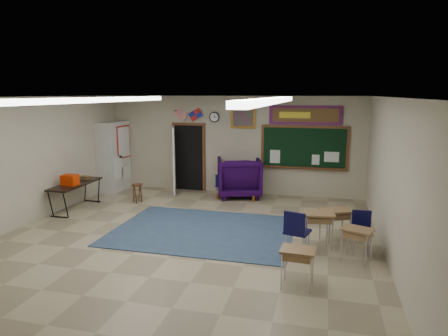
% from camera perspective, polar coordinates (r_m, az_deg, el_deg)
% --- Properties ---
extents(floor, '(9.00, 9.00, 0.00)m').
position_cam_1_polar(floor, '(8.53, -5.90, -10.56)').
color(floor, '#9C8D6C').
rests_on(floor, ground).
extents(back_wall, '(8.00, 0.04, 3.00)m').
position_cam_1_polar(back_wall, '(12.37, 1.13, 3.31)').
color(back_wall, '#B1AB8F').
rests_on(back_wall, floor).
extents(front_wall, '(8.00, 0.04, 3.00)m').
position_cam_1_polar(front_wall, '(4.35, -27.54, -11.83)').
color(front_wall, '#B1AB8F').
rests_on(front_wall, floor).
extents(left_wall, '(0.04, 9.00, 3.00)m').
position_cam_1_polar(left_wall, '(10.20, -27.69, 0.52)').
color(left_wall, '#B1AB8F').
rests_on(left_wall, floor).
extents(right_wall, '(0.04, 9.00, 3.00)m').
position_cam_1_polar(right_wall, '(7.71, 23.02, -2.01)').
color(right_wall, '#B1AB8F').
rests_on(right_wall, floor).
extents(ceiling, '(8.00, 9.00, 0.04)m').
position_cam_1_polar(ceiling, '(7.96, -6.32, 10.03)').
color(ceiling, '#BBBCB7').
rests_on(ceiling, back_wall).
extents(area_rug, '(4.00, 3.00, 0.02)m').
position_cam_1_polar(area_rug, '(9.17, -2.98, -8.90)').
color(area_rug, '#344963').
rests_on(area_rug, floor).
extents(fluorescent_strips, '(3.86, 6.00, 0.10)m').
position_cam_1_polar(fluorescent_strips, '(7.96, -6.31, 9.60)').
color(fluorescent_strips, white).
rests_on(fluorescent_strips, ceiling).
extents(doorway, '(1.10, 0.89, 2.16)m').
position_cam_1_polar(doorway, '(12.72, -5.63, 1.45)').
color(doorway, black).
rests_on(doorway, back_wall).
extents(chalkboard, '(2.55, 0.14, 1.30)m').
position_cam_1_polar(chalkboard, '(12.04, 11.36, 2.73)').
color(chalkboard, brown).
rests_on(chalkboard, back_wall).
extents(bulletin_board, '(2.10, 0.05, 0.55)m').
position_cam_1_polar(bulletin_board, '(11.95, 11.53, 7.42)').
color(bulletin_board, '#B30F0F').
rests_on(bulletin_board, back_wall).
extents(framed_art_print, '(0.75, 0.05, 0.65)m').
position_cam_1_polar(framed_art_print, '(12.19, 2.73, 7.20)').
color(framed_art_print, '#935F1C').
rests_on(framed_art_print, back_wall).
extents(wall_clock, '(0.32, 0.05, 0.32)m').
position_cam_1_polar(wall_clock, '(12.40, -1.38, 7.27)').
color(wall_clock, black).
rests_on(wall_clock, back_wall).
extents(wall_flags, '(1.16, 0.06, 0.70)m').
position_cam_1_polar(wall_flags, '(12.62, -5.17, 7.88)').
color(wall_flags, red).
rests_on(wall_flags, back_wall).
extents(storage_cabinet, '(0.59, 1.25, 2.20)m').
position_cam_1_polar(storage_cabinet, '(13.19, -15.46, 1.61)').
color(storage_cabinet, '#B8B8B3').
rests_on(storage_cabinet, floor).
extents(wingback_armchair, '(1.58, 1.60, 1.18)m').
position_cam_1_polar(wingback_armchair, '(12.01, 2.17, -1.33)').
color(wingback_armchair, black).
rests_on(wingback_armchair, floor).
extents(student_chair_reading, '(0.38, 0.38, 0.75)m').
position_cam_1_polar(student_chair_reading, '(11.79, -0.19, -2.62)').
color(student_chair_reading, black).
rests_on(student_chair_reading, floor).
extents(student_chair_desk_a, '(0.56, 0.56, 0.91)m').
position_cam_1_polar(student_chair_desk_a, '(7.83, 10.45, -9.09)').
color(student_chair_desk_a, black).
rests_on(student_chair_desk_a, floor).
extents(student_chair_desk_b, '(0.42, 0.42, 0.81)m').
position_cam_1_polar(student_chair_desk_b, '(8.28, 19.07, -8.77)').
color(student_chair_desk_b, black).
rests_on(student_chair_desk_b, floor).
extents(student_desk_front_left, '(0.66, 0.53, 0.73)m').
position_cam_1_polar(student_desk_front_left, '(8.34, 13.33, -8.33)').
color(student_desk_front_left, olive).
rests_on(student_desk_front_left, floor).
extents(student_desk_front_right, '(0.72, 0.64, 0.71)m').
position_cam_1_polar(student_desk_front_right, '(8.70, 15.56, -7.71)').
color(student_desk_front_right, olive).
rests_on(student_desk_front_right, floor).
extents(student_desk_back_left, '(0.56, 0.44, 0.65)m').
position_cam_1_polar(student_desk_back_left, '(6.66, 10.45, -13.59)').
color(student_desk_back_left, olive).
rests_on(student_desk_back_left, floor).
extents(student_desk_back_right, '(0.65, 0.58, 0.64)m').
position_cam_1_polar(student_desk_back_right, '(7.86, 18.42, -10.16)').
color(student_desk_back_right, olive).
rests_on(student_desk_back_right, floor).
extents(folding_table, '(0.61, 1.75, 0.99)m').
position_cam_1_polar(folding_table, '(11.41, -20.40, -3.64)').
color(folding_table, black).
rests_on(folding_table, floor).
extents(wooden_stool, '(0.30, 0.30, 0.53)m').
position_cam_1_polar(wooden_stool, '(11.67, -12.26, -3.51)').
color(wooden_stool, '#4F2E17').
rests_on(wooden_stool, floor).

